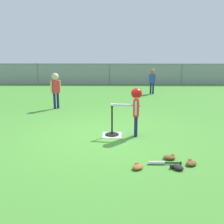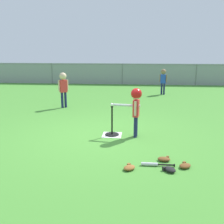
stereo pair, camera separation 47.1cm
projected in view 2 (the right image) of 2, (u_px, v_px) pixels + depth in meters
The scene contains 13 objects.
ground_plane at pixel (100, 136), 6.16m from camera, with size 60.00×60.00×0.00m, color #478C33.
home_plate at pixel (112, 135), 6.22m from camera, with size 0.44×0.44×0.01m, color white.
batting_tee at pixel (112, 130), 6.19m from camera, with size 0.32×0.32×0.68m.
baseball_on_tee at pixel (112, 105), 6.05m from camera, with size 0.07×0.07×0.07m, color white.
batter_child at pixel (136, 103), 5.92m from camera, with size 0.63×0.32×1.11m.
fielder_deep_center at pixel (63, 85), 8.92m from camera, with size 0.30×0.25×1.18m.
fielder_deep_left at pixel (163, 78), 11.50m from camera, with size 0.32×0.22×1.10m.
spare_bat_silver at pixel (153, 164), 4.58m from camera, with size 0.57×0.06×0.06m.
glove_by_plate at pixel (170, 169), 4.37m from camera, with size 0.25×0.27×0.07m.
glove_near_bats at pixel (164, 159), 4.78m from camera, with size 0.24×0.18×0.07m.
glove_tossed_aside at pixel (185, 166), 4.51m from camera, with size 0.27×0.27×0.07m.
glove_outfield_drop at pixel (129, 168), 4.44m from camera, with size 0.26×0.27×0.07m.
outfield_fence at pixel (122, 73), 14.79m from camera, with size 16.06×0.06×1.15m.
Camera 2 is at (0.82, -5.81, 1.97)m, focal length 42.87 mm.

